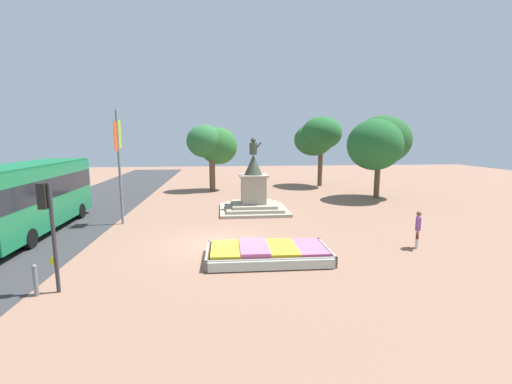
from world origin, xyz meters
TOP-DOWN VIEW (x-y plane):
  - ground_plane at (0.00, 0.00)m, footprint 88.77×88.77m
  - street_asphalt_strip at (-9.40, 0.00)m, footprint 7.17×77.67m
  - flower_planter at (2.13, -2.35)m, footprint 5.02×2.69m
  - statue_monument at (2.43, 7.03)m, footprint 4.49×4.49m
  - traffic_light_near_crossing at (-5.03, -4.63)m, footprint 0.41×0.29m
  - banner_pole at (-5.36, 4.26)m, footprint 0.14×1.17m
  - city_bus at (-9.41, 2.80)m, footprint 2.69×9.88m
  - pedestrian_with_handbag at (8.96, -1.59)m, footprint 0.48×0.65m
  - kerb_bollard_mid_a at (-5.49, -4.83)m, footprint 0.15×0.15m
  - park_tree_far_left at (12.79, 10.81)m, footprint 5.51×5.22m
  - park_tree_behind_statue at (9.99, 18.46)m, footprint 4.50×5.10m
  - park_tree_far_right at (-0.50, 16.54)m, footprint 4.63×3.50m

SIDE VIEW (x-z plane):
  - ground_plane at x=0.00m, z-range 0.00..0.00m
  - street_asphalt_strip at x=-9.40m, z-range 0.00..0.01m
  - flower_planter at x=2.13m, z-range -0.04..0.55m
  - kerb_bollard_mid_a at x=-5.49m, z-range 0.02..1.05m
  - pedestrian_with_handbag at x=8.96m, z-range 0.11..1.79m
  - statue_monument at x=2.43m, z-range -1.36..3.55m
  - city_bus at x=-9.41m, z-range 0.26..3.85m
  - traffic_light_near_crossing at x=-5.03m, z-range 0.67..4.20m
  - banner_pole at x=-5.36m, z-range 0.35..6.74m
  - park_tree_far_right at x=-0.50m, z-range 1.28..7.35m
  - park_tree_far_left at x=12.79m, z-range 1.19..7.85m
  - park_tree_behind_statue at x=9.99m, z-range 1.52..8.50m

